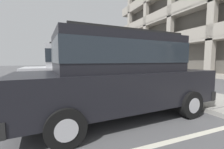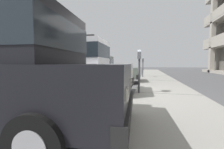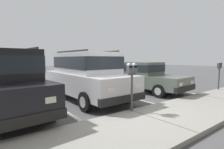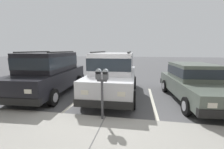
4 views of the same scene
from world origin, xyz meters
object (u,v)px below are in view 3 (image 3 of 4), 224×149
parking_meter_near (132,76)px  parking_meter_far (219,69)px  silver_suv (86,74)px  red_sedan (144,76)px  dark_hatchback (1,80)px

parking_meter_near → parking_meter_far: bearing=-179.9°
silver_suv → parking_meter_far: (-6.33, 2.63, 0.11)m
red_sedan → silver_suv: bearing=-6.9°
silver_suv → dark_hatchback: same height
silver_suv → parking_meter_near: silver_suv is taller
dark_hatchback → parking_meter_near: size_ratio=3.32×
parking_meter_near → silver_suv: bearing=-87.9°
dark_hatchback → parking_meter_near: bearing=139.3°
red_sedan → parking_meter_far: size_ratio=3.19×
red_sedan → parking_meter_far: (-2.96, 2.51, 0.38)m
silver_suv → parking_meter_near: 2.65m
silver_suv → parking_meter_far: silver_suv is taller
silver_suv → red_sedan: size_ratio=1.04×
silver_suv → dark_hatchback: (3.05, 0.27, 0.00)m
red_sedan → dark_hatchback: size_ratio=0.94×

